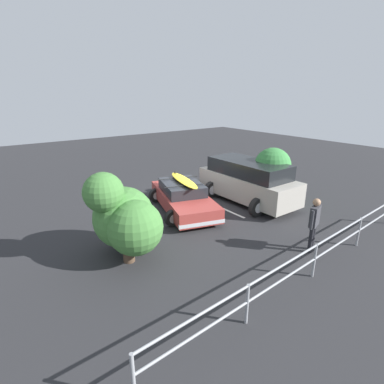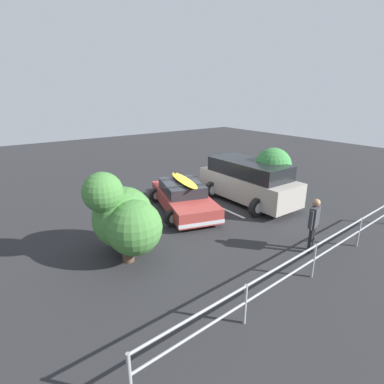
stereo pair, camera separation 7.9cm
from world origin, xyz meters
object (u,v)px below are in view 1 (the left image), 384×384
(sedan_car, at_px, (183,197))
(suv_car, at_px, (248,181))
(bush_near_right, at_px, (273,174))
(person_bystander, at_px, (314,220))
(bush_near_left, at_px, (124,218))

(sedan_car, distance_m, suv_car, 3.01)
(sedan_car, height_order, bush_near_right, bush_near_right)
(suv_car, height_order, person_bystander, suv_car)
(sedan_car, bearing_deg, suv_car, 162.87)
(person_bystander, xyz_separation_m, bush_near_right, (-2.73, -3.79, 0.17))
(person_bystander, height_order, bush_near_left, bush_near_left)
(person_bystander, distance_m, bush_near_left, 5.63)
(person_bystander, xyz_separation_m, bush_near_left, (4.68, -3.13, 0.18))
(person_bystander, bearing_deg, bush_near_right, -125.84)
(sedan_car, distance_m, person_bystander, 5.30)
(person_bystander, distance_m, bush_near_right, 4.67)
(person_bystander, bearing_deg, suv_car, -110.89)
(suv_car, distance_m, bush_near_left, 6.41)
(bush_near_left, relative_size, bush_near_right, 1.10)
(person_bystander, relative_size, bush_near_left, 0.64)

